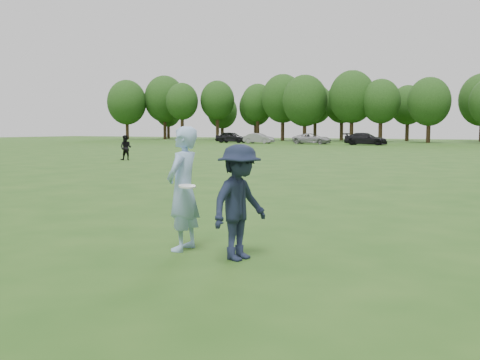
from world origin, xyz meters
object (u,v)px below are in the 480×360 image
Objects in this scene: car_a at (232,137)px; car_c at (312,139)px; defender at (240,202)px; car_d at (366,139)px; thrower at (183,189)px; player_far_a at (126,148)px; car_b at (259,138)px.

car_c is at bearing -95.61° from car_a.
defender is at bearing -152.66° from car_a.
thrower is at bearing -170.52° from car_d.
car_d is (-12.73, 57.91, -0.28)m from thrower.
car_d is at bearing -99.72° from car_c.
player_far_a reaches higher than car_a.
player_far_a is 39.05m from car_c.
thrower is 1.15× the size of defender.
defender is at bearing -162.82° from car_c.
player_far_a is at bearing -178.87° from car_c.
player_far_a is 0.31× the size of car_d.
car_a is at bearing -157.78° from thrower.
car_a is 0.89× the size of car_d.
thrower is at bearing -163.75° from car_c.
defender is 27.27m from player_far_a.
car_b is at bearing 91.98° from car_c.
defender is 64.83m from car_b.
thrower is 62.05m from car_c.
car_c is at bearing -84.11° from car_b.
defender is 0.39× the size of car_a.
thrower is 0.45× the size of car_a.
car_d is (14.18, -0.37, 0.06)m from car_b.
car_c is at bearing -167.20° from thrower.
car_b is at bearing 90.94° from player_far_a.
car_c is (-2.34, 38.98, -0.11)m from player_far_a.
thrower reaches higher than car_d.
player_far_a is at bearing 53.99° from defender.
player_far_a reaches higher than car_d.
player_far_a is 38.36m from car_d.
defender is (1.13, -0.16, -0.13)m from thrower.
thrower is 67.61m from car_a.
car_d is (-13.86, 58.08, -0.15)m from defender.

